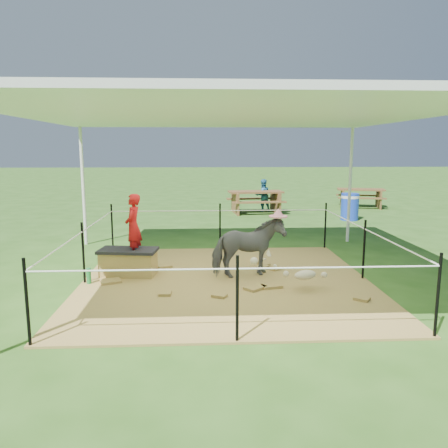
{
  "coord_description": "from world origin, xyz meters",
  "views": [
    {
      "loc": [
        -0.38,
        -6.79,
        2.12
      ],
      "look_at": [
        0.0,
        0.6,
        0.85
      ],
      "focal_mm": 35.0,
      "sensor_mm": 36.0,
      "label": 1
    }
  ],
  "objects_px": {
    "picnic_table_far": "(360,198)",
    "distant_person": "(263,195)",
    "picnic_table_near": "(256,202)",
    "woman": "(133,220)",
    "straw_bale": "(129,263)",
    "pony": "(248,247)",
    "foal": "(305,273)",
    "green_bottle": "(89,276)",
    "trash_barrel": "(350,207)"
  },
  "relations": [
    {
      "from": "picnic_table_far",
      "to": "distant_person",
      "type": "xyz_separation_m",
      "value": [
        -3.73,
        -0.84,
        0.21
      ]
    },
    {
      "from": "pony",
      "to": "picnic_table_near",
      "type": "distance_m",
      "value": 7.56
    },
    {
      "from": "picnic_table_near",
      "to": "woman",
      "type": "bearing_deg",
      "value": -117.5
    },
    {
      "from": "green_bottle",
      "to": "picnic_table_far",
      "type": "xyz_separation_m",
      "value": [
        7.61,
        8.95,
        0.19
      ]
    },
    {
      "from": "woman",
      "to": "green_bottle",
      "type": "bearing_deg",
      "value": -47.64
    },
    {
      "from": "trash_barrel",
      "to": "pony",
      "type": "bearing_deg",
      "value": -122.28
    },
    {
      "from": "woman",
      "to": "distant_person",
      "type": "distance_m",
      "value": 8.33
    },
    {
      "from": "straw_bale",
      "to": "picnic_table_near",
      "type": "height_order",
      "value": "picnic_table_near"
    },
    {
      "from": "foal",
      "to": "trash_barrel",
      "type": "distance_m",
      "value": 7.21
    },
    {
      "from": "woman",
      "to": "pony",
      "type": "bearing_deg",
      "value": 91.75
    },
    {
      "from": "picnic_table_near",
      "to": "picnic_table_far",
      "type": "xyz_separation_m",
      "value": [
        4.02,
        1.21,
        -0.03
      ]
    },
    {
      "from": "straw_bale",
      "to": "pony",
      "type": "bearing_deg",
      "value": -5.62
    },
    {
      "from": "pony",
      "to": "picnic_table_near",
      "type": "height_order",
      "value": "pony"
    },
    {
      "from": "foal",
      "to": "picnic_table_near",
      "type": "height_order",
      "value": "picnic_table_near"
    },
    {
      "from": "woman",
      "to": "pony",
      "type": "height_order",
      "value": "woman"
    },
    {
      "from": "foal",
      "to": "picnic_table_far",
      "type": "relative_size",
      "value": 0.57
    },
    {
      "from": "trash_barrel",
      "to": "distant_person",
      "type": "xyz_separation_m",
      "value": [
        -2.37,
        2.0,
        0.15
      ]
    },
    {
      "from": "green_bottle",
      "to": "straw_bale",
      "type": "bearing_deg",
      "value": 39.29
    },
    {
      "from": "straw_bale",
      "to": "distant_person",
      "type": "distance_m",
      "value": 8.36
    },
    {
      "from": "picnic_table_near",
      "to": "distant_person",
      "type": "relative_size",
      "value": 1.6
    },
    {
      "from": "picnic_table_far",
      "to": "trash_barrel",
      "type": "bearing_deg",
      "value": -101.58
    },
    {
      "from": "woman",
      "to": "trash_barrel",
      "type": "xyz_separation_m",
      "value": [
        5.6,
        5.67,
        -0.56
      ]
    },
    {
      "from": "picnic_table_far",
      "to": "distant_person",
      "type": "height_order",
      "value": "distant_person"
    },
    {
      "from": "green_bottle",
      "to": "pony",
      "type": "distance_m",
      "value": 2.58
    },
    {
      "from": "straw_bale",
      "to": "distant_person",
      "type": "relative_size",
      "value": 0.8
    },
    {
      "from": "picnic_table_far",
      "to": "distant_person",
      "type": "bearing_deg",
      "value": -153.3
    },
    {
      "from": "green_bottle",
      "to": "picnic_table_near",
      "type": "xyz_separation_m",
      "value": [
        3.59,
        7.74,
        0.22
      ]
    },
    {
      "from": "foal",
      "to": "picnic_table_near",
      "type": "distance_m",
      "value": 8.22
    },
    {
      "from": "woman",
      "to": "distant_person",
      "type": "xyz_separation_m",
      "value": [
        3.23,
        7.66,
        -0.41
      ]
    },
    {
      "from": "foal",
      "to": "pony",
      "type": "bearing_deg",
      "value": 117.89
    },
    {
      "from": "green_bottle",
      "to": "distant_person",
      "type": "height_order",
      "value": "distant_person"
    },
    {
      "from": "picnic_table_far",
      "to": "straw_bale",
      "type": "bearing_deg",
      "value": -115.63
    },
    {
      "from": "pony",
      "to": "picnic_table_far",
      "type": "distance_m",
      "value": 10.06
    },
    {
      "from": "green_bottle",
      "to": "pony",
      "type": "xyz_separation_m",
      "value": [
        2.54,
        0.25,
        0.37
      ]
    },
    {
      "from": "green_bottle",
      "to": "foal",
      "type": "xyz_separation_m",
      "value": [
        3.33,
        -0.48,
        0.14
      ]
    },
    {
      "from": "picnic_table_far",
      "to": "green_bottle",
      "type": "bearing_deg",
      "value": -116.29
    },
    {
      "from": "trash_barrel",
      "to": "picnic_table_near",
      "type": "distance_m",
      "value": 3.11
    },
    {
      "from": "foal",
      "to": "picnic_table_far",
      "type": "height_order",
      "value": "picnic_table_far"
    },
    {
      "from": "picnic_table_near",
      "to": "picnic_table_far",
      "type": "distance_m",
      "value": 4.2
    },
    {
      "from": "pony",
      "to": "woman",
      "type": "bearing_deg",
      "value": 67.48
    },
    {
      "from": "green_bottle",
      "to": "picnic_table_far",
      "type": "distance_m",
      "value": 11.75
    },
    {
      "from": "foal",
      "to": "distant_person",
      "type": "bearing_deg",
      "value": 67.18
    },
    {
      "from": "pony",
      "to": "trash_barrel",
      "type": "relative_size",
      "value": 1.45
    },
    {
      "from": "pony",
      "to": "trash_barrel",
      "type": "distance_m",
      "value": 6.94
    },
    {
      "from": "woman",
      "to": "green_bottle",
      "type": "height_order",
      "value": "woman"
    },
    {
      "from": "pony",
      "to": "foal",
      "type": "relative_size",
      "value": 1.25
    },
    {
      "from": "straw_bale",
      "to": "woman",
      "type": "xyz_separation_m",
      "value": [
        0.1,
        0.0,
        0.73
      ]
    },
    {
      "from": "trash_barrel",
      "to": "straw_bale",
      "type": "bearing_deg",
      "value": -135.15
    },
    {
      "from": "trash_barrel",
      "to": "picnic_table_near",
      "type": "bearing_deg",
      "value": 148.68
    },
    {
      "from": "distant_person",
      "to": "trash_barrel",
      "type": "bearing_deg",
      "value": 121.51
    }
  ]
}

